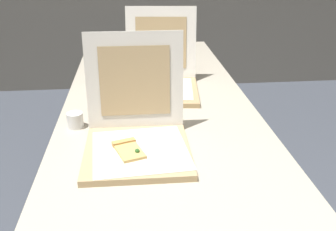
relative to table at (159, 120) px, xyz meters
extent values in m
cube|color=#BCB29E|center=(0.00, 0.00, 0.03)|extent=(0.85, 2.46, 0.03)
cylinder|color=#38383D|center=(-0.35, 1.16, -0.34)|extent=(0.04, 0.04, 0.72)
cylinder|color=#38383D|center=(0.35, 1.16, -0.34)|extent=(0.04, 0.04, 0.72)
cube|color=tan|center=(-0.10, -0.37, 0.06)|extent=(0.36, 0.36, 0.02)
cube|color=silver|center=(-0.09, -0.38, 0.07)|extent=(0.34, 0.34, 0.00)
cube|color=white|center=(-0.10, -0.17, 0.25)|extent=(0.36, 0.05, 0.36)
cube|color=tan|center=(-0.10, -0.18, 0.25)|extent=(0.26, 0.03, 0.26)
cube|color=#E0B266|center=(-0.13, -0.39, 0.07)|extent=(0.11, 0.14, 0.01)
cube|color=tan|center=(-0.15, -0.33, 0.08)|extent=(0.08, 0.05, 0.02)
sphere|color=#2D6628|center=(-0.10, -0.41, 0.08)|extent=(0.02, 0.02, 0.02)
cube|color=tan|center=(0.02, 0.20, 0.06)|extent=(0.39, 0.39, 0.02)
cube|color=silver|center=(0.03, 0.21, 0.07)|extent=(0.33, 0.33, 0.00)
cube|color=white|center=(0.04, 0.42, 0.24)|extent=(0.36, 0.11, 0.35)
cube|color=tan|center=(0.04, 0.41, 0.24)|extent=(0.26, 0.08, 0.25)
cube|color=#EAC156|center=(-0.02, 0.15, 0.07)|extent=(0.11, 0.12, 0.01)
cube|color=tan|center=(0.00, 0.19, 0.08)|extent=(0.07, 0.06, 0.02)
sphere|color=#2D6628|center=(-0.02, 0.15, 0.08)|extent=(0.02, 0.02, 0.02)
sphere|color=red|center=(-0.03, 0.15, 0.08)|extent=(0.02, 0.02, 0.02)
cylinder|color=white|center=(-0.23, 0.40, 0.08)|extent=(0.06, 0.06, 0.06)
cylinder|color=white|center=(-0.34, -0.13, 0.08)|extent=(0.06, 0.06, 0.06)
camera|label=1|loc=(-0.11, -1.51, 0.71)|focal=40.72mm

